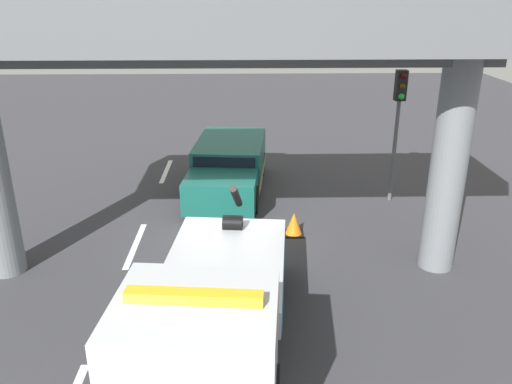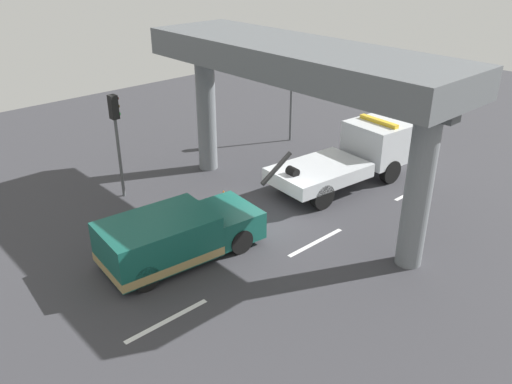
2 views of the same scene
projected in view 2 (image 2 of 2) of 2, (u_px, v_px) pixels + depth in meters
ground_plane at (267, 219)px, 19.44m from camera, size 60.00×40.00×0.10m
lane_stripe_west at (167, 321)px, 14.20m from camera, size 2.60×0.16×0.01m
lane_stripe_mid at (316, 242)px, 17.83m from camera, size 2.60×0.16×0.01m
lane_stripe_east at (414, 191)px, 21.46m from camera, size 2.60×0.16×0.01m
tow_truck_white at (353, 155)px, 21.77m from camera, size 7.33×2.93×2.46m
towed_van_green at (175, 237)px, 16.63m from camera, size 5.37×2.64×1.58m
overpass_structure at (296, 71)px, 17.89m from camera, size 3.60×12.35×6.15m
traffic_light_near at (116, 124)px, 19.75m from camera, size 0.39×0.32×4.12m
traffic_light_far at (292, 83)px, 25.53m from camera, size 0.39×0.32×4.00m
traffic_cone_orange at (224, 198)px, 20.19m from camera, size 0.53×0.53×0.64m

